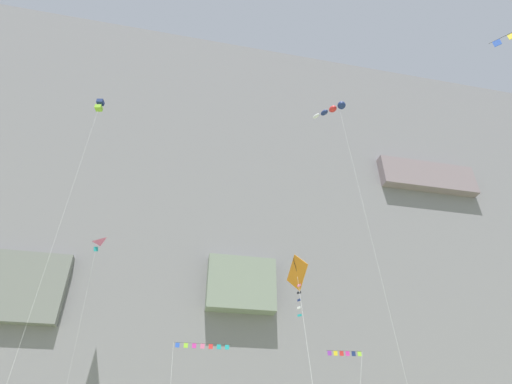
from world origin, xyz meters
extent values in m
cube|color=gray|center=(0.00, 58.54, 33.97)|extent=(180.00, 28.86, 67.94)
cube|color=slate|center=(-25.37, 44.12, 18.26)|extent=(10.27, 2.32, 8.10)
cube|color=gray|center=(0.00, 43.79, 20.31)|extent=(8.52, 3.17, 6.78)
cube|color=gray|center=(31.02, 43.79, 41.36)|extent=(16.76, 2.60, 5.28)
cube|color=orange|center=(-1.47, 15.66, 10.61)|extent=(0.70, 1.90, 1.90)
cylinder|color=black|center=(-1.47, 15.66, 10.61)|extent=(0.55, 0.45, 1.51)
cube|color=pink|center=(-1.41, 15.66, 9.87)|extent=(0.14, 0.22, 0.12)
cube|color=black|center=(-1.43, 15.66, 9.46)|extent=(0.19, 0.17, 0.12)
cube|color=navy|center=(-1.46, 15.66, 9.05)|extent=(0.12, 0.22, 0.12)
cube|color=white|center=(-1.49, 15.66, 8.64)|extent=(0.13, 0.22, 0.12)
cube|color=teal|center=(-1.48, 15.66, 8.23)|extent=(0.19, 0.17, 0.12)
cylinder|color=silver|center=(-1.61, 14.07, 5.24)|extent=(0.30, 3.19, 10.25)
pyramid|color=pink|center=(-17.43, 37.71, 21.16)|extent=(1.83, 2.20, 0.32)
cube|color=teal|center=(-16.86, 37.93, 21.01)|extent=(0.52, 0.25, 0.58)
cylinder|color=silver|center=(-16.51, 37.26, 10.56)|extent=(0.72, 1.36, 20.89)
cylinder|color=black|center=(5.84, 27.37, 9.28)|extent=(2.95, 0.28, 0.02)
cube|color=#8CCC33|center=(7.06, 27.26, 9.08)|extent=(0.33, 0.08, 0.36)
cube|color=navy|center=(6.57, 27.30, 9.08)|extent=(0.33, 0.07, 0.36)
cube|color=#CC3399|center=(6.08, 27.35, 9.08)|extent=(0.32, 0.06, 0.36)
cube|color=red|center=(5.59, 27.39, 9.08)|extent=(0.33, 0.08, 0.36)
cube|color=yellow|center=(5.10, 27.43, 9.08)|extent=(0.33, 0.07, 0.36)
cube|color=purple|center=(4.61, 27.48, 9.08)|extent=(0.32, 0.07, 0.36)
ellipsoid|color=navy|center=(6.59, 22.72, 32.31)|extent=(1.22, 1.24, 0.91)
ellipsoid|color=red|center=(5.96, 23.52, 32.44)|extent=(1.09, 1.13, 0.76)
ellipsoid|color=navy|center=(5.33, 24.32, 32.56)|extent=(0.96, 1.02, 0.62)
ellipsoid|color=white|center=(4.70, 25.11, 32.69)|extent=(0.83, 0.91, 0.47)
cylinder|color=silver|center=(6.39, 21.03, 16.13)|extent=(0.03, 3.87, 32.02)
cylinder|color=black|center=(-5.62, 25.93, 8.98)|extent=(4.15, 0.11, 0.02)
cube|color=blue|center=(-7.40, 25.97, 8.79)|extent=(0.30, 0.04, 0.33)
cube|color=#8CCC33|center=(-6.81, 25.96, 8.79)|extent=(0.30, 0.05, 0.33)
cube|color=#CC3399|center=(-6.21, 25.94, 8.79)|extent=(0.30, 0.05, 0.33)
cube|color=pink|center=(-5.62, 25.93, 8.79)|extent=(0.30, 0.04, 0.33)
cube|color=red|center=(-5.03, 25.92, 8.79)|extent=(0.30, 0.05, 0.33)
cube|color=teal|center=(-4.43, 25.90, 8.79)|extent=(0.30, 0.04, 0.33)
cube|color=teal|center=(-3.84, 25.89, 8.79)|extent=(0.30, 0.05, 0.33)
cube|color=yellow|center=(14.83, 10.10, 28.73)|extent=(0.41, 0.45, 0.58)
cube|color=blue|center=(14.16, 10.87, 28.73)|extent=(0.38, 0.43, 0.58)
cube|color=navy|center=(-18.28, 29.72, 34.64)|extent=(0.78, 0.78, 0.47)
cube|color=#8CCC33|center=(-18.28, 29.72, 33.78)|extent=(0.78, 0.78, 0.47)
cylinder|color=black|center=(-17.98, 29.72, 34.21)|extent=(0.02, 0.02, 1.26)
cylinder|color=black|center=(-18.58, 29.72, 34.21)|extent=(0.02, 0.02, 1.26)
cylinder|color=silver|center=(-17.84, 27.07, 16.83)|extent=(0.89, 5.32, 33.43)
camera|label=1|loc=(-8.01, -4.80, 1.81)|focal=28.68mm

